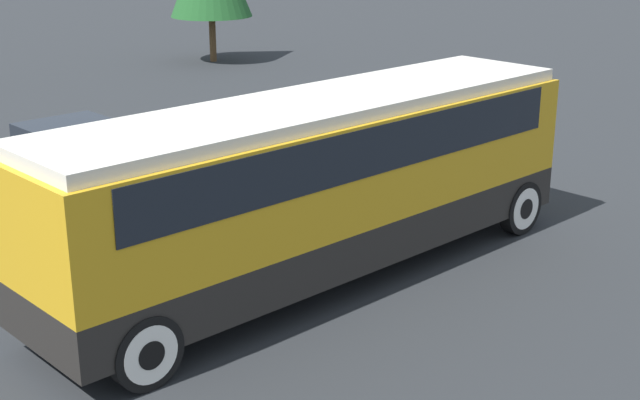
% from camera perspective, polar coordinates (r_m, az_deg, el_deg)
% --- Properties ---
extents(ground_plane, '(120.00, 120.00, 0.00)m').
position_cam_1_polar(ground_plane, '(16.08, -0.00, -4.99)').
color(ground_plane, '#26282B').
extents(tour_bus, '(10.85, 2.56, 3.28)m').
position_cam_1_polar(tour_bus, '(15.46, 0.26, 1.84)').
color(tour_bus, black).
rests_on(tour_bus, ground_plane).
extents(parked_car_near, '(4.10, 1.89, 1.36)m').
position_cam_1_polar(parked_car_near, '(18.72, -19.64, -0.44)').
color(parked_car_near, navy).
rests_on(parked_car_near, ground_plane).
extents(parked_car_mid, '(4.09, 1.87, 1.34)m').
position_cam_1_polar(parked_car_mid, '(22.80, -15.58, 3.25)').
color(parked_car_mid, '#7A6B5B').
rests_on(parked_car_mid, ground_plane).
extents(parked_car_far, '(4.38, 1.95, 1.52)m').
position_cam_1_polar(parked_car_far, '(21.36, -3.72, 3.09)').
color(parked_car_far, '#2D5638').
rests_on(parked_car_far, ground_plane).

